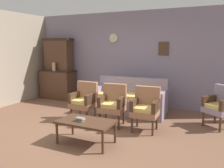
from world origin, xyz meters
name	(u,v)px	position (x,y,z in m)	size (l,w,h in m)	color
ground_plane	(86,133)	(0.00, 0.00, 0.00)	(7.68, 7.68, 0.00)	brown
wall_back_with_decor	(133,59)	(0.00, 2.63, 1.35)	(6.40, 0.09, 2.70)	gray
side_cabinet	(58,84)	(-2.46, 2.25, 0.47)	(1.16, 0.55, 0.93)	#472D1E
cabinet_upper_hutch	(58,54)	(-2.46, 2.33, 1.45)	(0.99, 0.38, 1.03)	#472D1E
vase_on_cabinet	(54,67)	(-2.44, 2.06, 1.06)	(0.11, 0.11, 0.27)	tan
floral_couch	(129,101)	(0.27, 1.68, 0.33)	(1.89, 0.88, 0.90)	gray
armchair_near_cabinet	(84,100)	(-0.46, 0.69, 0.50)	(0.52, 0.49, 0.90)	#9E6B4C
armchair_near_couch_end	(113,103)	(0.27, 0.69, 0.50)	(0.57, 0.55, 0.90)	#9E6B4C
armchair_by_doorway	(146,107)	(1.01, 0.68, 0.50)	(0.54, 0.52, 0.90)	#9E6B4C
wingback_chair_by_fireplace	(220,105)	(2.39, 1.53, 0.50)	(0.71, 0.70, 0.90)	gray
coffee_table	(86,123)	(0.25, -0.39, 0.38)	(1.00, 0.56, 0.42)	#472D1E
book_stack_on_table	(80,119)	(0.17, -0.46, 0.45)	(0.15, 0.11, 0.07)	#668A4E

